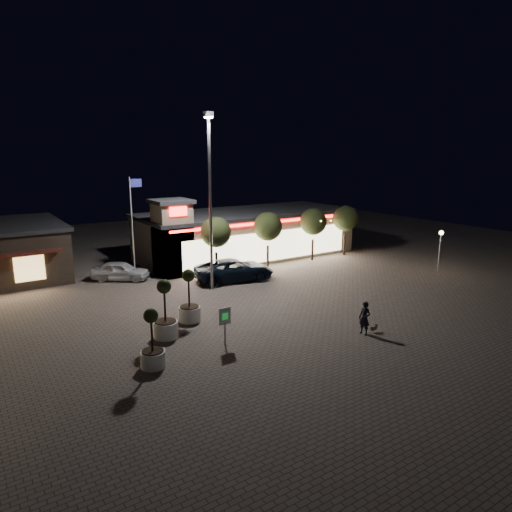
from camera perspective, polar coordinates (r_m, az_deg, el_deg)
ground at (r=25.91m, az=-1.02°, el=-9.19°), size 90.00×90.00×0.00m
retail_building at (r=43.13m, az=-1.62°, el=2.82°), size 20.40×8.40×6.10m
floodlight_pole at (r=32.07m, az=-5.76°, el=7.95°), size 0.60×0.40×12.38m
flagpole at (r=35.40m, az=-15.10°, el=4.33°), size 0.95×0.10×8.00m
lamp_post_east at (r=40.35m, az=22.05°, el=1.53°), size 0.36×0.36×3.48m
string_tree_a at (r=36.07m, az=-5.04°, el=2.97°), size 2.42×2.42×4.79m
string_tree_b at (r=38.66m, az=1.50°, el=3.68°), size 2.42×2.42×4.79m
string_tree_c at (r=41.69m, az=7.16°, el=4.26°), size 2.42×2.42×4.79m
string_tree_d at (r=44.37m, az=11.11°, el=4.63°), size 2.42×2.42×4.79m
pickup_truck at (r=35.29m, az=-2.69°, el=-1.72°), size 6.55×3.94×1.70m
white_sedan at (r=36.85m, az=-16.59°, el=-1.80°), size 4.56×3.98×1.49m
pedestrian at (r=25.67m, az=13.42°, el=-7.56°), size 0.54×0.73×1.85m
dog at (r=26.33m, az=14.61°, el=-8.58°), size 0.55×0.27×0.29m
planter_left at (r=25.03m, az=-11.24°, el=-7.81°), size 1.32×1.32×3.23m
planter_mid at (r=21.92m, az=-12.79°, el=-11.29°), size 1.16×1.16×2.85m
planter_right at (r=27.15m, az=-8.33°, el=-6.09°), size 1.28×1.28×3.15m
valet_sign at (r=23.46m, az=-3.92°, el=-7.91°), size 0.67×0.10×2.03m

